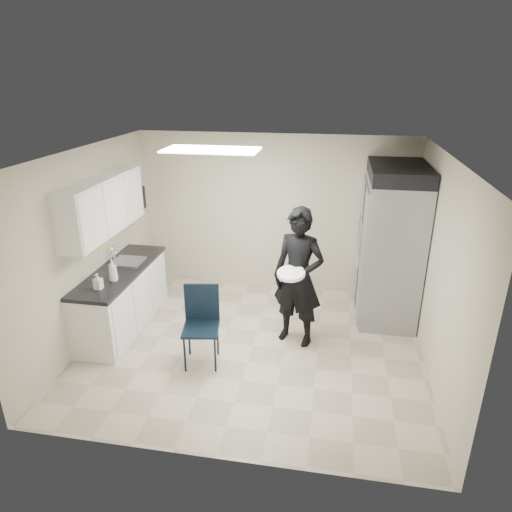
% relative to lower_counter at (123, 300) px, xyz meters
% --- Properties ---
extents(floor, '(4.50, 4.50, 0.00)m').
position_rel_lower_counter_xyz_m(floor, '(1.95, -0.20, -0.43)').
color(floor, '#BBAA93').
rests_on(floor, ground).
extents(ceiling, '(4.50, 4.50, 0.00)m').
position_rel_lower_counter_xyz_m(ceiling, '(1.95, -0.20, 2.17)').
color(ceiling, silver).
rests_on(ceiling, back_wall).
extents(back_wall, '(4.50, 0.00, 4.50)m').
position_rel_lower_counter_xyz_m(back_wall, '(1.95, 1.80, 0.87)').
color(back_wall, '#BEB59D').
rests_on(back_wall, floor).
extents(left_wall, '(0.00, 4.00, 4.00)m').
position_rel_lower_counter_xyz_m(left_wall, '(-0.30, -0.20, 0.87)').
color(left_wall, '#BEB59D').
rests_on(left_wall, floor).
extents(right_wall, '(0.00, 4.00, 4.00)m').
position_rel_lower_counter_xyz_m(right_wall, '(4.20, -0.20, 0.87)').
color(right_wall, '#BEB59D').
rests_on(right_wall, floor).
extents(ceiling_panel, '(1.20, 0.60, 0.02)m').
position_rel_lower_counter_xyz_m(ceiling_panel, '(1.35, 0.20, 2.14)').
color(ceiling_panel, white).
rests_on(ceiling_panel, ceiling).
extents(lower_counter, '(0.60, 1.90, 0.86)m').
position_rel_lower_counter_xyz_m(lower_counter, '(0.00, 0.00, 0.00)').
color(lower_counter, silver).
rests_on(lower_counter, floor).
extents(countertop, '(0.64, 1.95, 0.05)m').
position_rel_lower_counter_xyz_m(countertop, '(0.00, 0.00, 0.46)').
color(countertop, black).
rests_on(countertop, lower_counter).
extents(sink, '(0.42, 0.40, 0.14)m').
position_rel_lower_counter_xyz_m(sink, '(0.02, 0.25, 0.44)').
color(sink, gray).
rests_on(sink, countertop).
extents(faucet, '(0.02, 0.02, 0.24)m').
position_rel_lower_counter_xyz_m(faucet, '(-0.18, 0.25, 0.59)').
color(faucet, silver).
rests_on(faucet, countertop).
extents(upper_cabinets, '(0.35, 1.80, 0.75)m').
position_rel_lower_counter_xyz_m(upper_cabinets, '(-0.13, 0.00, 1.40)').
color(upper_cabinets, silver).
rests_on(upper_cabinets, left_wall).
extents(towel_dispenser, '(0.22, 0.30, 0.35)m').
position_rel_lower_counter_xyz_m(towel_dispenser, '(-0.19, 1.15, 1.19)').
color(towel_dispenser, black).
rests_on(towel_dispenser, left_wall).
extents(notice_sticker_left, '(0.00, 0.12, 0.07)m').
position_rel_lower_counter_xyz_m(notice_sticker_left, '(-0.29, -0.10, 0.79)').
color(notice_sticker_left, yellow).
rests_on(notice_sticker_left, left_wall).
extents(notice_sticker_right, '(0.00, 0.12, 0.07)m').
position_rel_lower_counter_xyz_m(notice_sticker_right, '(-0.29, 0.10, 0.75)').
color(notice_sticker_right, yellow).
rests_on(notice_sticker_right, left_wall).
extents(commercial_fridge, '(0.80, 1.35, 2.10)m').
position_rel_lower_counter_xyz_m(commercial_fridge, '(3.78, 1.07, 0.62)').
color(commercial_fridge, gray).
rests_on(commercial_fridge, floor).
extents(fridge_compressor, '(0.80, 1.35, 0.20)m').
position_rel_lower_counter_xyz_m(fridge_compressor, '(3.78, 1.07, 1.77)').
color(fridge_compressor, black).
rests_on(fridge_compressor, commercial_fridge).
extents(folding_chair, '(0.51, 0.51, 0.99)m').
position_rel_lower_counter_xyz_m(folding_chair, '(1.38, -0.70, 0.07)').
color(folding_chair, black).
rests_on(folding_chair, floor).
extents(man_tuxedo, '(0.81, 0.66, 1.91)m').
position_rel_lower_counter_xyz_m(man_tuxedo, '(2.52, 0.06, 0.52)').
color(man_tuxedo, black).
rests_on(man_tuxedo, floor).
extents(bucket_lid, '(0.45, 0.45, 0.04)m').
position_rel_lower_counter_xyz_m(bucket_lid, '(2.44, -0.18, 0.68)').
color(bucket_lid, white).
rests_on(bucket_lid, man_tuxedo).
extents(soap_bottle_a, '(0.16, 0.16, 0.30)m').
position_rel_lower_counter_xyz_m(soap_bottle_a, '(0.11, -0.37, 0.63)').
color(soap_bottle_a, silver).
rests_on(soap_bottle_a, countertop).
extents(soap_bottle_b, '(0.10, 0.11, 0.21)m').
position_rel_lower_counter_xyz_m(soap_bottle_b, '(0.03, -0.63, 0.59)').
color(soap_bottle_b, silver).
rests_on(soap_bottle_b, countertop).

